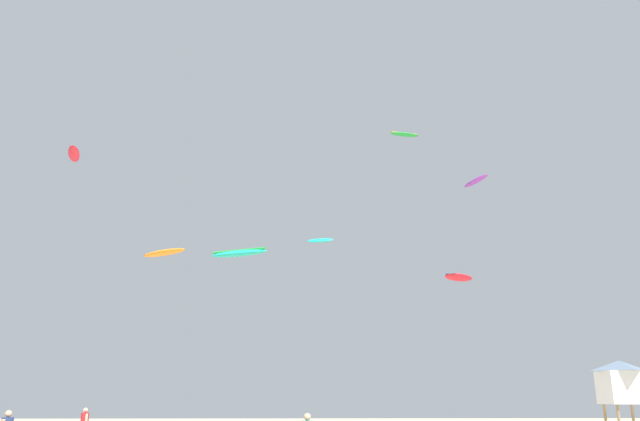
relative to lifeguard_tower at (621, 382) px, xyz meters
The scene contains 8 objects.
lifeguard_tower is the anchor object (origin of this frame).
kite_aloft_0 25.05m from the lifeguard_tower, 135.02° to the left, with size 2.27×1.11×0.55m.
kite_aloft_1 39.27m from the lifeguard_tower, 164.22° to the left, with size 2.08×3.37×0.70m.
kite_aloft_2 24.34m from the lifeguard_tower, 160.44° to the left, with size 4.43×2.82×0.69m.
kite_aloft_3 24.05m from the lifeguard_tower, 97.58° to the left, with size 1.99×3.57×0.56m.
kite_aloft_4 28.09m from the lifeguard_tower, 167.10° to the left, with size 3.67×3.00×0.50m.
kite_aloft_5 26.62m from the lifeguard_tower, 120.65° to the left, with size 2.64×1.29×0.31m.
kite_aloft_6 23.69m from the lifeguard_tower, 98.17° to the left, with size 3.25×2.36×0.77m.
Camera 1 is at (-0.68, -14.89, 2.20)m, focal length 35.25 mm.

